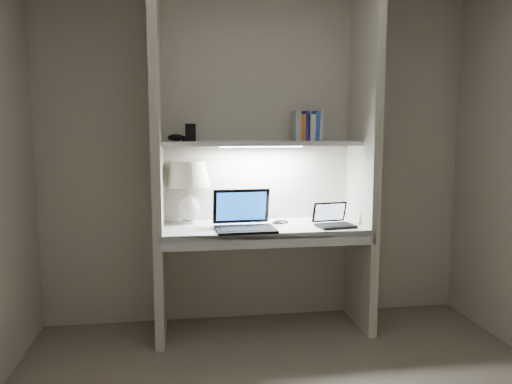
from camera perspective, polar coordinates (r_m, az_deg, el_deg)
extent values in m
cube|color=beige|center=(3.76, 0.20, 4.16)|extent=(3.20, 0.01, 2.50)
cube|color=beige|center=(3.45, -11.20, 3.72)|extent=(0.06, 0.55, 2.50)
cube|color=beige|center=(3.68, 12.19, 3.92)|extent=(0.06, 0.55, 2.50)
cube|color=white|center=(3.56, 0.86, -4.16)|extent=(1.40, 0.55, 0.04)
cube|color=silver|center=(3.31, 1.58, -5.56)|extent=(1.46, 0.03, 0.10)
cube|color=silver|center=(3.58, 0.63, 5.59)|extent=(1.40, 0.36, 0.03)
cube|color=white|center=(3.58, 0.63, 5.24)|extent=(0.60, 0.04, 0.02)
cylinder|color=white|center=(3.66, -7.66, -3.40)|extent=(0.11, 0.11, 0.02)
ellipsoid|color=white|center=(3.65, -7.69, -1.80)|extent=(0.16, 0.16, 0.20)
cylinder|color=white|center=(3.63, -7.72, -0.02)|extent=(0.02, 0.02, 0.08)
sphere|color=#FFD899|center=(3.62, -7.74, 1.28)|extent=(0.05, 0.05, 0.05)
cube|color=black|center=(3.38, -1.21, -4.29)|extent=(0.41, 0.30, 0.02)
cube|color=black|center=(3.37, -1.22, -4.13)|extent=(0.35, 0.21, 0.00)
cube|color=black|center=(3.52, -1.70, -1.62)|extent=(0.40, 0.09, 0.25)
cube|color=blue|center=(3.51, -1.68, -1.64)|extent=(0.35, 0.07, 0.20)
cube|color=black|center=(3.54, 9.09, -3.84)|extent=(0.27, 0.21, 0.02)
cube|color=black|center=(3.54, 9.10, -3.69)|extent=(0.23, 0.15, 0.00)
cube|color=black|center=(3.62, 8.37, -2.27)|extent=(0.26, 0.09, 0.15)
cube|color=silver|center=(3.61, 8.42, -2.29)|extent=(0.22, 0.07, 0.12)
cube|color=silver|center=(3.76, 0.53, -2.12)|extent=(0.11, 0.09, 0.14)
ellipsoid|color=black|center=(3.46, -0.46, -3.89)|extent=(0.10, 0.08, 0.03)
torus|color=black|center=(3.65, 2.90, -3.44)|extent=(0.13, 0.13, 0.01)
cube|color=gold|center=(3.52, -6.55, -3.99)|extent=(0.08, 0.08, 0.00)
cube|color=#BCBCBC|center=(3.75, 7.21, 7.32)|extent=(0.03, 0.14, 0.19)
cube|color=#2A52A9|center=(3.75, 6.80, 7.51)|extent=(0.04, 0.14, 0.22)
cube|color=white|center=(3.74, 6.26, 7.34)|extent=(0.04, 0.14, 0.19)
cube|color=navy|center=(3.73, 5.61, 7.53)|extent=(0.02, 0.14, 0.22)
cube|color=orange|center=(3.72, 5.19, 7.35)|extent=(0.03, 0.14, 0.19)
cube|color=#B4B5B9|center=(3.71, 4.65, 7.54)|extent=(0.04, 0.14, 0.22)
cube|color=black|center=(3.60, -7.49, 6.76)|extent=(0.08, 0.06, 0.12)
ellipsoid|color=black|center=(3.58, -9.15, 6.17)|extent=(0.14, 0.11, 0.05)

